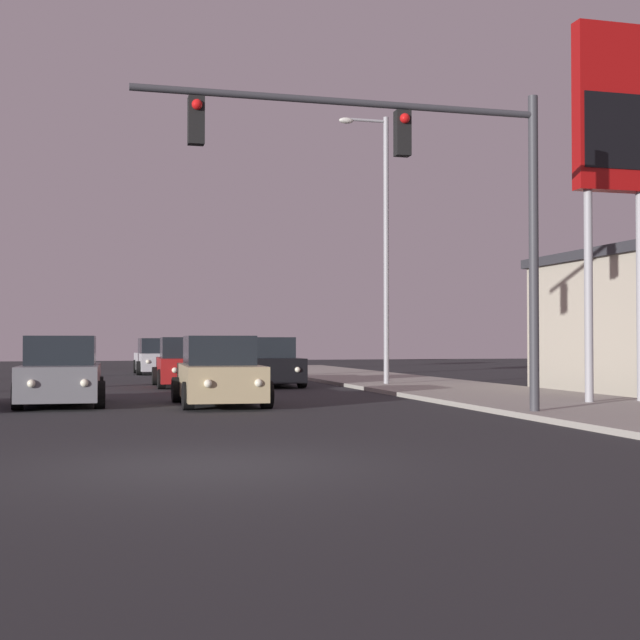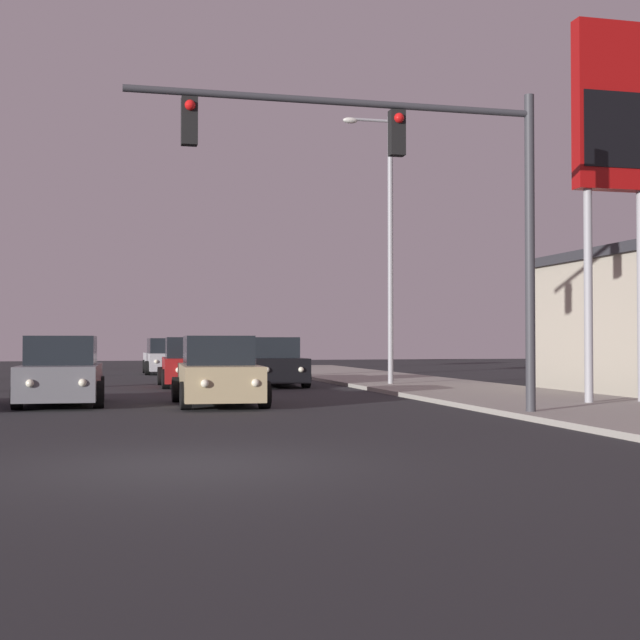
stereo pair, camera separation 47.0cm
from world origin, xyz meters
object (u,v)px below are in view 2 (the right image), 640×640
Objects in this scene: street_lamp at (387,235)px; car_silver at (166,358)px; car_tan at (218,374)px; traffic_light_mast at (418,179)px; car_grey at (61,374)px; gas_station_sign at (614,127)px; car_black at (272,364)px; car_red at (190,364)px.

car_silver is at bearing 114.56° from street_lamp.
traffic_light_mast reaches higher than car_tan.
gas_station_sign reaches higher than car_grey.
car_tan and car_silver have the same top height.
street_lamp is (3.59, -1.74, 4.36)m from car_black.
street_lamp reaches higher than traffic_light_mast.
car_black is 0.99× the size of car_silver.
gas_station_sign reaches higher than car_black.
car_tan is at bearing 71.39° from car_black.
street_lamp is 1.00× the size of gas_station_sign.
car_grey is 0.48× the size of street_lamp.
gas_station_sign is at bearing 20.30° from traffic_light_mast.
car_grey is 3.84m from car_tan.
car_red is (3.84, 8.06, 0.00)m from car_grey.
car_tan is at bearing -133.34° from street_lamp.
car_black is 0.48× the size of street_lamp.
traffic_light_mast is 0.92× the size of street_lamp.
car_black and car_tan have the same top height.
car_tan is (3.72, -0.97, 0.00)m from car_grey.
car_red is 9.03m from car_tan.
car_tan is at bearing 167.11° from car_grey.
car_black is at bearing 154.18° from street_lamp.
car_silver is 16.08m from street_lamp.
car_red is 0.53× the size of traffic_light_mast.
car_black is at bearing 91.99° from traffic_light_mast.
gas_station_sign is (6.12, -11.46, 5.86)m from car_black.
car_red is 14.89m from traffic_light_mast.
car_black is 14.25m from gas_station_sign.
car_silver is 26.41m from traffic_light_mast.
car_silver is (-0.07, 11.92, 0.00)m from car_red.
car_grey is 12.57m from street_lamp.
car_silver is at bearing -99.00° from car_grey.
street_lamp is (6.36, -2.16, 4.36)m from car_red.
car_red is 0.48× the size of gas_station_sign.
gas_station_sign is (8.97, -23.80, 5.86)m from car_silver.
gas_station_sign is (5.65, 2.09, 1.84)m from traffic_light_mast.
traffic_light_mast is (7.08, -5.91, 4.01)m from car_grey.
car_black is 12.66m from car_silver.
car_tan is 10.41m from street_lamp.
gas_station_sign is (2.53, -9.72, 1.50)m from street_lamp.
car_grey is 10.06m from traffic_light_mast.
street_lamp is at bearing 112.62° from car_silver.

